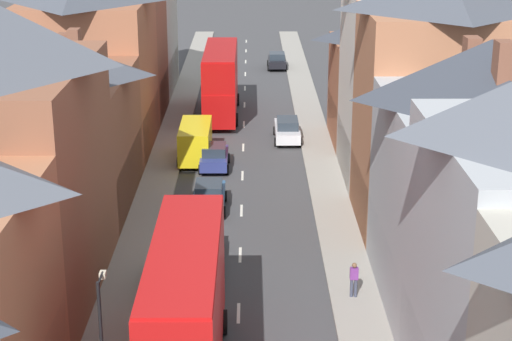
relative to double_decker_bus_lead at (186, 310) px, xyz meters
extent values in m
cube|color=gray|center=(-3.29, 25.00, -2.75)|extent=(2.20, 104.00, 0.14)
cube|color=gray|center=(6.91, 25.00, -2.75)|extent=(2.20, 104.00, 0.14)
cube|color=silver|center=(1.81, 5.00, -2.81)|extent=(0.14, 1.80, 0.01)
cube|color=silver|center=(1.81, 11.00, -2.81)|extent=(0.14, 1.80, 0.01)
cube|color=silver|center=(1.81, 17.00, -2.81)|extent=(0.14, 1.80, 0.01)
cube|color=silver|center=(1.81, 23.00, -2.81)|extent=(0.14, 1.80, 0.01)
cube|color=silver|center=(1.81, 29.00, -2.81)|extent=(0.14, 1.80, 0.01)
cube|color=silver|center=(1.81, 35.00, -2.81)|extent=(0.14, 1.80, 0.01)
cube|color=silver|center=(1.81, 41.00, -2.81)|extent=(0.14, 1.80, 0.01)
cube|color=silver|center=(1.81, 47.00, -2.81)|extent=(0.14, 1.80, 0.01)
cube|color=silver|center=(1.81, 53.00, -2.81)|extent=(0.14, 1.80, 0.01)
cube|color=silver|center=(1.81, 59.00, -2.81)|extent=(0.14, 1.80, 0.01)
cube|color=silver|center=(1.81, 65.00, -2.81)|extent=(0.14, 1.80, 0.01)
cube|color=silver|center=(1.81, 71.00, -2.81)|extent=(0.14, 1.80, 0.01)
cube|color=olive|center=(-4.45, 6.59, -1.22)|extent=(0.12, 10.82, 3.20)
cube|color=brown|center=(-8.39, 17.98, 0.92)|extent=(8.00, 11.01, 7.47)
cube|color=olive|center=(-4.45, 17.98, -1.22)|extent=(0.12, 10.13, 3.20)
pyramid|color=#474C56|center=(-8.39, 17.98, 5.52)|extent=(8.00, 11.01, 1.72)
cube|color=brown|center=(-7.77, 18.62, 6.17)|extent=(0.60, 0.90, 1.30)
cube|color=brown|center=(-7.14, 18.34, 6.31)|extent=(0.60, 0.90, 1.59)
cube|color=#A36042|center=(-8.39, 28.55, 2.27)|extent=(8.00, 10.12, 10.18)
cube|color=black|center=(-4.45, 28.55, -1.22)|extent=(0.12, 9.31, 3.20)
cube|color=brown|center=(-8.39, 37.48, 3.14)|extent=(8.00, 7.75, 11.91)
cube|color=black|center=(-4.45, 37.48, -1.22)|extent=(0.12, 7.13, 3.20)
cube|color=#BCB7A8|center=(-8.39, 46.33, 3.04)|extent=(8.00, 9.96, 11.71)
cube|color=olive|center=(-4.45, 46.33, -1.22)|extent=(0.12, 9.16, 3.20)
cube|color=#ADB2B7|center=(12.01, 6.55, 1.62)|extent=(8.00, 9.20, 8.88)
cube|color=navy|center=(8.07, 6.55, -1.22)|extent=(0.12, 8.46, 3.20)
pyramid|color=#383D47|center=(12.01, 6.55, 7.32)|extent=(8.00, 9.20, 2.51)
cube|color=brown|center=(11.41, 7.26, 7.93)|extent=(0.60, 0.90, 1.23)
cube|color=brown|center=(11.83, 4.24, 8.11)|extent=(0.60, 0.90, 1.59)
cube|color=#B2704C|center=(12.01, 14.95, 2.87)|extent=(8.00, 7.62, 11.37)
cube|color=maroon|center=(8.07, 14.95, -1.22)|extent=(0.12, 7.01, 3.20)
cube|color=silver|center=(12.01, 22.68, 3.00)|extent=(8.00, 7.84, 11.64)
cube|color=olive|center=(8.07, 22.68, -1.22)|extent=(0.12, 7.21, 3.20)
cube|color=#A36042|center=(12.01, 30.33, 0.79)|extent=(8.00, 7.47, 7.20)
cube|color=black|center=(8.07, 30.33, -1.22)|extent=(0.12, 6.87, 3.20)
pyramid|color=#383D47|center=(12.01, 30.33, 5.44)|extent=(8.00, 7.47, 2.10)
cube|color=brown|center=(11.98, 28.37, 6.05)|extent=(0.60, 0.90, 1.22)
cube|color=brown|center=(11.27, 30.73, 6.23)|extent=(0.60, 0.90, 1.58)
cube|color=red|center=(0.01, -0.02, -1.17)|extent=(2.44, 10.80, 2.50)
cube|color=red|center=(0.01, -0.02, 1.23)|extent=(2.44, 10.58, 2.30)
cube|color=red|center=(0.01, -0.02, 2.43)|extent=(2.39, 10.37, 0.10)
cube|color=#28333D|center=(0.01, 5.33, -0.97)|extent=(2.20, 0.10, 1.20)
cube|color=#28333D|center=(0.01, 5.33, 1.33)|extent=(2.20, 0.10, 1.10)
cube|color=#28333D|center=(-1.18, -0.02, -0.92)|extent=(0.06, 9.18, 0.90)
cube|color=#28333D|center=(-1.18, -0.02, 1.33)|extent=(0.06, 9.18, 0.90)
cube|color=yellow|center=(0.01, 5.33, 2.13)|extent=(1.34, 0.08, 0.32)
cylinder|color=black|center=(-1.21, 3.32, -2.32)|extent=(0.30, 1.00, 1.00)
cylinder|color=black|center=(1.23, 3.32, -2.32)|extent=(0.30, 1.00, 1.00)
cube|color=#B70F0F|center=(0.01, 37.49, -1.17)|extent=(2.44, 10.80, 2.50)
cube|color=#B70F0F|center=(0.01, 37.49, 1.23)|extent=(2.44, 10.58, 2.30)
cube|color=#B70F0F|center=(0.01, 37.49, 2.43)|extent=(2.39, 10.37, 0.10)
cube|color=#28333D|center=(0.01, 42.84, -0.97)|extent=(2.20, 0.10, 1.20)
cube|color=#28333D|center=(0.01, 42.84, 1.33)|extent=(2.20, 0.10, 1.10)
cube|color=#28333D|center=(-1.18, 37.49, -0.92)|extent=(0.06, 9.18, 0.90)
cube|color=#28333D|center=(-1.18, 37.49, 1.33)|extent=(0.06, 9.18, 0.90)
cube|color=yellow|center=(0.01, 42.84, 2.13)|extent=(1.34, 0.08, 0.32)
cylinder|color=black|center=(-1.21, 40.83, -2.32)|extent=(0.30, 1.00, 1.00)
cylinder|color=black|center=(1.23, 40.83, -2.32)|extent=(0.30, 1.00, 1.00)
cylinder|color=black|center=(-1.21, 34.52, -2.32)|extent=(0.30, 1.00, 1.00)
cylinder|color=black|center=(1.23, 34.52, -2.32)|extent=(0.30, 1.00, 1.00)
cube|color=#236093|center=(0.01, 17.25, -2.15)|extent=(1.70, 3.97, 0.70)
cube|color=#28333D|center=(0.01, 17.05, -1.50)|extent=(1.46, 1.99, 0.60)
cylinder|color=black|center=(-0.84, 18.48, -2.51)|extent=(0.20, 0.62, 0.62)
cylinder|color=black|center=(0.86, 18.48, -2.51)|extent=(0.20, 0.62, 0.62)
cylinder|color=black|center=(-0.84, 16.02, -2.51)|extent=(0.20, 0.62, 0.62)
cylinder|color=black|center=(0.86, 16.02, -2.51)|extent=(0.20, 0.62, 0.62)
cube|color=#144728|center=(-1.29, 7.55, -2.11)|extent=(1.70, 3.83, 0.79)
cube|color=#28333D|center=(-1.29, 7.36, -1.41)|extent=(1.46, 1.91, 0.60)
cylinder|color=black|center=(-2.14, 8.74, -2.51)|extent=(0.20, 0.62, 0.62)
cylinder|color=black|center=(-0.44, 8.74, -2.51)|extent=(0.20, 0.62, 0.62)
cylinder|color=black|center=(-2.14, 6.37, -2.51)|extent=(0.20, 0.62, 0.62)
cylinder|color=black|center=(-0.44, 6.37, -2.51)|extent=(0.20, 0.62, 0.62)
cube|color=black|center=(4.91, 55.57, -2.16)|extent=(1.70, 3.80, 0.70)
cube|color=#28333D|center=(4.91, 55.38, -1.51)|extent=(1.46, 1.90, 0.60)
cylinder|color=black|center=(4.06, 56.75, -2.51)|extent=(0.20, 0.62, 0.62)
cylinder|color=black|center=(5.76, 56.75, -2.51)|extent=(0.20, 0.62, 0.62)
cylinder|color=black|center=(4.06, 54.40, -2.51)|extent=(0.20, 0.62, 0.62)
cylinder|color=black|center=(5.76, 54.40, -2.51)|extent=(0.20, 0.62, 0.62)
cube|color=silver|center=(4.91, 30.71, -2.15)|extent=(1.70, 4.57, 0.72)
cube|color=#28333D|center=(4.91, 30.48, -1.49)|extent=(1.46, 2.29, 0.60)
cylinder|color=black|center=(4.06, 32.13, -2.51)|extent=(0.20, 0.62, 0.62)
cylinder|color=black|center=(5.76, 32.13, -2.51)|extent=(0.20, 0.62, 0.62)
cylinder|color=black|center=(4.06, 29.30, -2.51)|extent=(0.20, 0.62, 0.62)
cylinder|color=black|center=(5.76, 29.30, -2.51)|extent=(0.20, 0.62, 0.62)
cube|color=navy|center=(0.01, 24.46, -2.16)|extent=(1.70, 3.81, 0.70)
cube|color=#28333D|center=(0.01, 24.27, -1.51)|extent=(1.46, 1.91, 0.60)
cylinder|color=black|center=(-0.84, 25.64, -2.51)|extent=(0.20, 0.62, 0.62)
cylinder|color=black|center=(0.86, 25.64, -2.51)|extent=(0.20, 0.62, 0.62)
cylinder|color=black|center=(-0.84, 23.28, -2.51)|extent=(0.20, 0.62, 0.62)
cylinder|color=black|center=(0.86, 23.28, -2.51)|extent=(0.20, 0.62, 0.62)
cube|color=#B7BABF|center=(0.01, 10.00, -2.15)|extent=(1.70, 4.60, 0.71)
cube|color=#28333D|center=(0.01, 9.77, -1.50)|extent=(1.46, 2.30, 0.60)
cylinder|color=black|center=(-0.84, 11.42, -2.51)|extent=(0.20, 0.62, 0.62)
cylinder|color=black|center=(0.86, 11.42, -2.51)|extent=(0.20, 0.62, 0.62)
cylinder|color=black|center=(-0.84, 8.57, -2.51)|extent=(0.20, 0.62, 0.62)
cylinder|color=black|center=(0.86, 8.57, -2.51)|extent=(0.20, 0.62, 0.62)
cube|color=yellow|center=(-1.29, 26.11, -1.46)|extent=(1.96, 5.20, 2.10)
cube|color=#28333D|center=(-1.29, 28.66, -1.16)|extent=(1.76, 0.10, 0.90)
cylinder|color=black|center=(-2.27, 27.67, -2.46)|extent=(0.24, 0.72, 0.72)
cylinder|color=black|center=(-0.31, 27.67, -2.46)|extent=(0.24, 0.72, 0.72)
cylinder|color=black|center=(-2.27, 24.55, -2.46)|extent=(0.24, 0.72, 0.72)
cylinder|color=black|center=(-0.31, 24.55, -2.46)|extent=(0.24, 0.72, 0.72)
cylinder|color=#3D4256|center=(6.73, 6.24, -2.26)|extent=(0.14, 0.14, 0.84)
cylinder|color=#3D4256|center=(6.91, 6.24, -2.26)|extent=(0.14, 0.14, 0.84)
cube|color=#723384|center=(6.82, 6.24, -1.57)|extent=(0.36, 0.22, 0.54)
sphere|color=brown|center=(6.82, 6.24, -1.18)|extent=(0.22, 0.22, 0.22)
cylinder|color=black|center=(-2.44, -2.80, 2.58)|extent=(0.08, 0.90, 0.08)
cube|color=beige|center=(-2.44, -2.35, 2.50)|extent=(0.20, 0.32, 0.20)
camera|label=1|loc=(2.36, -27.42, 14.47)|focal=60.00mm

